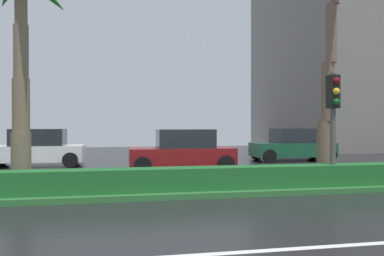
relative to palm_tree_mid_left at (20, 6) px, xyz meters
name	(u,v)px	position (x,y,z in m)	size (l,w,h in m)	color
ground_plane	(181,183)	(4.78, 0.93, -5.33)	(90.00, 42.00, 0.10)	black
near_lane_divider_stripe	(256,251)	(4.78, -6.07, -5.28)	(81.00, 0.14, 0.01)	white
median_strip	(187,184)	(4.78, -0.07, -5.21)	(85.50, 4.00, 0.15)	#2D6B33
median_hedge	(196,178)	(4.78, -1.47, -4.83)	(76.50, 0.70, 0.60)	#1E6028
palm_tree_mid_left	(20,6)	(0.00, 0.00, 0.00)	(3.57, 3.38, 6.66)	#715F4A
traffic_signal_median_right	(333,108)	(8.83, -1.49, -2.89)	(0.28, 0.43, 3.26)	#4C4C47
car_in_traffic_second	(36,148)	(-1.02, 6.86, -4.46)	(4.30, 2.02, 1.72)	white
car_in_traffic_third	(183,151)	(5.32, 3.98, -4.46)	(4.30, 2.02, 1.72)	maroon
car_in_traffic_fourth	(293,145)	(11.81, 7.21, -4.46)	(4.30, 2.02, 1.72)	#195133
building_far_right	(377,52)	(25.47, 18.70, 3.16)	(18.26, 15.60, 16.88)	slate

